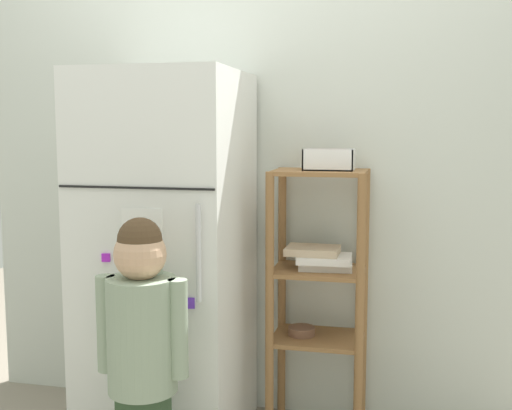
{
  "coord_description": "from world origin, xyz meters",
  "views": [
    {
      "loc": [
        0.65,
        -2.46,
        1.33
      ],
      "look_at": [
        0.08,
        0.02,
        1.01
      ],
      "focal_mm": 44.7,
      "sensor_mm": 36.0,
      "label": 1
    }
  ],
  "objects_px": {
    "child_standing": "(142,334)",
    "refrigerator": "(168,258)",
    "pantry_shelf_unit": "(319,278)",
    "fruit_bin": "(330,161)"
  },
  "relations": [
    {
      "from": "pantry_shelf_unit",
      "to": "refrigerator",
      "type": "bearing_deg",
      "value": -164.93
    },
    {
      "from": "child_standing",
      "to": "pantry_shelf_unit",
      "type": "bearing_deg",
      "value": 52.52
    },
    {
      "from": "child_standing",
      "to": "refrigerator",
      "type": "bearing_deg",
      "value": 100.7
    },
    {
      "from": "pantry_shelf_unit",
      "to": "fruit_bin",
      "type": "bearing_deg",
      "value": -5.75
    },
    {
      "from": "child_standing",
      "to": "fruit_bin",
      "type": "bearing_deg",
      "value": 50.07
    },
    {
      "from": "refrigerator",
      "to": "fruit_bin",
      "type": "height_order",
      "value": "refrigerator"
    },
    {
      "from": "child_standing",
      "to": "pantry_shelf_unit",
      "type": "height_order",
      "value": "pantry_shelf_unit"
    },
    {
      "from": "refrigerator",
      "to": "child_standing",
      "type": "distance_m",
      "value": 0.54
    },
    {
      "from": "refrigerator",
      "to": "pantry_shelf_unit",
      "type": "relative_size",
      "value": 1.35
    },
    {
      "from": "refrigerator",
      "to": "pantry_shelf_unit",
      "type": "height_order",
      "value": "refrigerator"
    }
  ]
}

